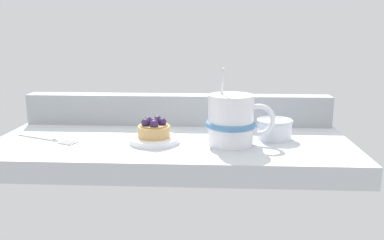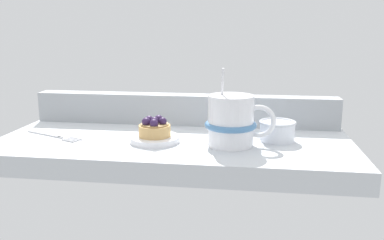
{
  "view_description": "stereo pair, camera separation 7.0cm",
  "coord_description": "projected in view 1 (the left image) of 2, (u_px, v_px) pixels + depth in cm",
  "views": [
    {
      "loc": [
        8.67,
        -82.52,
        22.91
      ],
      "look_at": [
        4.36,
        -3.01,
        4.87
      ],
      "focal_mm": 38.09,
      "sensor_mm": 36.0,
      "label": 1
    },
    {
      "loc": [
        15.64,
        -81.84,
        22.91
      ],
      "look_at": [
        4.36,
        -3.01,
        4.87
      ],
      "focal_mm": 38.09,
      "sensor_mm": 36.0,
      "label": 2
    }
  ],
  "objects": [
    {
      "name": "sugar_bowl",
      "position": [
        275.0,
        128.0,
        0.86
      ],
      "size": [
        7.62,
        7.62,
        4.21
      ],
      "color": "silver",
      "rests_on": "ground_plane"
    },
    {
      "name": "window_rail_back",
      "position": [
        178.0,
        110.0,
        0.99
      ],
      "size": [
        72.82,
        4.82,
        7.24
      ],
      "primitive_type": "cube",
      "color": "#9EA3A8",
      "rests_on": "ground_plane"
    },
    {
      "name": "raspberry_tart",
      "position": [
        154.0,
        129.0,
        0.83
      ],
      "size": [
        6.53,
        6.53,
        4.1
      ],
      "color": "tan",
      "rests_on": "dessert_plate"
    },
    {
      "name": "coffee_mug",
      "position": [
        232.0,
        120.0,
        0.81
      ],
      "size": [
        14.0,
        10.31,
        15.4
      ],
      "color": "white",
      "rests_on": "ground_plane"
    },
    {
      "name": "dessert_fork",
      "position": [
        47.0,
        138.0,
        0.85
      ],
      "size": [
        15.03,
        7.73,
        0.6
      ],
      "color": "silver",
      "rests_on": "ground_plane"
    },
    {
      "name": "dessert_plate",
      "position": [
        154.0,
        140.0,
        0.83
      ],
      "size": [
        10.15,
        10.15,
        1.18
      ],
      "color": "white",
      "rests_on": "ground_plane"
    },
    {
      "name": "ground_plane",
      "position": [
        172.0,
        149.0,
        0.86
      ],
      "size": [
        74.3,
        32.38,
        4.21
      ],
      "primitive_type": "cube",
      "color": "silver"
    }
  ]
}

